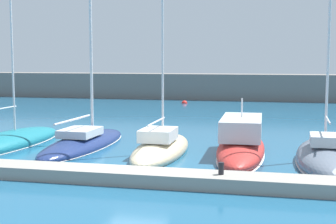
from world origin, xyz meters
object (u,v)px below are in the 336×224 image
sailboat_navy_second (84,142)px  motorboat_red_fourth (241,144)px  dock_bollard (221,168)px  mooring_buoy_red (184,103)px  sailboat_sand_third (161,148)px  sailboat_slate_fifth (326,156)px  sailboat_teal_nearest (9,141)px

sailboat_navy_second → motorboat_red_fourth: (8.28, -0.27, 0.29)m
dock_bollard → mooring_buoy_red: bearing=103.1°
sailboat_sand_third → mooring_buoy_red: sailboat_sand_third is taller
mooring_buoy_red → sailboat_slate_fifth: bearing=-67.0°
sailboat_navy_second → sailboat_sand_third: bearing=-102.9°
sailboat_navy_second → dock_bollard: 10.43m
sailboat_sand_third → sailboat_slate_fifth: sailboat_slate_fifth is taller
sailboat_navy_second → sailboat_slate_fifth: size_ratio=0.87×
sailboat_sand_third → sailboat_navy_second: bearing=75.4°
dock_bollard → motorboat_red_fourth: bearing=87.8°
sailboat_navy_second → sailboat_slate_fifth: bearing=-95.1°
sailboat_slate_fifth → sailboat_sand_third: bearing=89.6°
sailboat_navy_second → dock_bollard: bearing=-127.8°
sailboat_sand_third → dock_bollard: 6.52m
sailboat_sand_third → sailboat_slate_fifth: bearing=-92.1°
motorboat_red_fourth → mooring_buoy_red: motorboat_red_fourth is taller
sailboat_teal_nearest → dock_bollard: bearing=-114.0°
motorboat_red_fourth → mooring_buoy_red: bearing=15.1°
sailboat_teal_nearest → sailboat_navy_second: 4.07m
motorboat_red_fourth → sailboat_navy_second: bearing=86.6°
sailboat_sand_third → motorboat_red_fourth: bearing=-76.4°
sailboat_navy_second → mooring_buoy_red: sailboat_navy_second is taller
sailboat_slate_fifth → dock_bollard: (-4.07, -5.17, 0.39)m
motorboat_red_fourth → sailboat_teal_nearest: bearing=89.8°
sailboat_navy_second → dock_bollard: sailboat_navy_second is taller
motorboat_red_fourth → dock_bollard: 6.38m
sailboat_slate_fifth → mooring_buoy_red: sailboat_slate_fifth is taller
sailboat_teal_nearest → sailboat_sand_third: 8.55m
sailboat_slate_fifth → dock_bollard: bearing=143.6°
sailboat_sand_third → sailboat_slate_fifth: 7.62m
sailboat_navy_second → sailboat_slate_fifth: (12.10, -1.47, 0.07)m
motorboat_red_fourth → dock_bollard: bearing=176.3°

